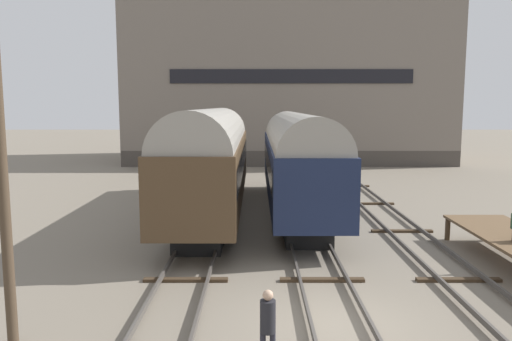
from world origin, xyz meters
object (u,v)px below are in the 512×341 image
at_px(utility_pole, 2,142).
at_px(train_car_navy, 298,157).
at_px(person_worker, 269,322).
at_px(train_car_brown, 212,156).

bearing_deg(utility_pole, train_car_navy, 61.60).
height_order(train_car_navy, person_worker, train_car_navy).
xyz_separation_m(train_car_navy, train_car_brown, (-4.20, -0.73, 0.11)).
distance_m(person_worker, utility_pole, 6.86).
bearing_deg(train_car_navy, utility_pole, -118.40).
xyz_separation_m(train_car_brown, person_worker, (2.40, -14.32, -1.93)).
xyz_separation_m(train_car_navy, utility_pole, (-7.54, -13.95, 1.76)).
relative_size(train_car_brown, utility_pole, 1.90).
bearing_deg(train_car_navy, person_worker, -96.81).
relative_size(train_car_navy, utility_pole, 1.86).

